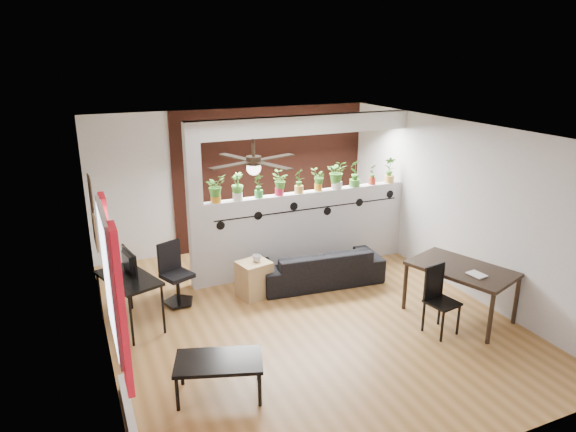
{
  "coord_description": "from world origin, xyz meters",
  "views": [
    {
      "loc": [
        -2.79,
        -5.86,
        3.57
      ],
      "look_at": [
        0.03,
        0.6,
        1.29
      ],
      "focal_mm": 32.0,
      "sensor_mm": 36.0,
      "label": 1
    }
  ],
  "objects_px": {
    "folding_chair": "(438,293)",
    "potted_plant_5": "(318,179)",
    "potted_plant_0": "(215,188)",
    "cube_shelf": "(254,279)",
    "potted_plant_8": "(373,173)",
    "potted_plant_9": "(390,169)",
    "cup": "(257,258)",
    "potted_plant_3": "(279,182)",
    "ceiling_fan": "(254,163)",
    "potted_plant_7": "(355,172)",
    "coffee_table": "(219,364)",
    "sofa": "(320,266)",
    "computer_desk": "(128,282)",
    "potted_plant_2": "(259,185)",
    "dining_table": "(461,273)",
    "potted_plant_4": "(299,180)",
    "office_chair": "(175,278)",
    "potted_plant_6": "(337,174)",
    "potted_plant_1": "(237,186)"
  },
  "relations": [
    {
      "from": "dining_table",
      "to": "folding_chair",
      "type": "relative_size",
      "value": 1.69
    },
    {
      "from": "folding_chair",
      "to": "potted_plant_5",
      "type": "bearing_deg",
      "value": 100.29
    },
    {
      "from": "potted_plant_3",
      "to": "potted_plant_4",
      "type": "xyz_separation_m",
      "value": [
        0.35,
        0.0,
        0.0
      ]
    },
    {
      "from": "cube_shelf",
      "to": "cup",
      "type": "distance_m",
      "value": 0.33
    },
    {
      "from": "potted_plant_4",
      "to": "potted_plant_7",
      "type": "bearing_deg",
      "value": 0.0
    },
    {
      "from": "cup",
      "to": "potted_plant_4",
      "type": "bearing_deg",
      "value": 33.58
    },
    {
      "from": "potted_plant_3",
      "to": "ceiling_fan",
      "type": "bearing_deg",
      "value": -120.81
    },
    {
      "from": "potted_plant_9",
      "to": "sofa",
      "type": "relative_size",
      "value": 0.25
    },
    {
      "from": "potted_plant_7",
      "to": "sofa",
      "type": "bearing_deg",
      "value": -147.01
    },
    {
      "from": "potted_plant_4",
      "to": "dining_table",
      "type": "bearing_deg",
      "value": -60.3
    },
    {
      "from": "ceiling_fan",
      "to": "cup",
      "type": "bearing_deg",
      "value": 69.39
    },
    {
      "from": "dining_table",
      "to": "folding_chair",
      "type": "height_order",
      "value": "folding_chair"
    },
    {
      "from": "potted_plant_1",
      "to": "potted_plant_2",
      "type": "height_order",
      "value": "potted_plant_1"
    },
    {
      "from": "computer_desk",
      "to": "folding_chair",
      "type": "bearing_deg",
      "value": -25.17
    },
    {
      "from": "ceiling_fan",
      "to": "office_chair",
      "type": "xyz_separation_m",
      "value": [
        -0.76,
        1.39,
        -1.91
      ]
    },
    {
      "from": "potted_plant_5",
      "to": "potted_plant_6",
      "type": "bearing_deg",
      "value": -0.0
    },
    {
      "from": "potted_plant_8",
      "to": "potted_plant_9",
      "type": "relative_size",
      "value": 0.79
    },
    {
      "from": "office_chair",
      "to": "potted_plant_7",
      "type": "bearing_deg",
      "value": 7.3
    },
    {
      "from": "coffee_table",
      "to": "dining_table",
      "type": "bearing_deg",
      "value": 5.57
    },
    {
      "from": "potted_plant_0",
      "to": "folding_chair",
      "type": "distance_m",
      "value": 3.56
    },
    {
      "from": "computer_desk",
      "to": "potted_plant_9",
      "type": "bearing_deg",
      "value": 10.34
    },
    {
      "from": "coffee_table",
      "to": "cup",
      "type": "bearing_deg",
      "value": 59.85
    },
    {
      "from": "cube_shelf",
      "to": "potted_plant_1",
      "type": "bearing_deg",
      "value": 77.76
    },
    {
      "from": "potted_plant_6",
      "to": "potted_plant_8",
      "type": "xyz_separation_m",
      "value": [
        0.7,
        0.0,
        -0.06
      ]
    },
    {
      "from": "potted_plant_8",
      "to": "coffee_table",
      "type": "bearing_deg",
      "value": -142.79
    },
    {
      "from": "office_chair",
      "to": "cup",
      "type": "bearing_deg",
      "value": -11.74
    },
    {
      "from": "cup",
      "to": "folding_chair",
      "type": "height_order",
      "value": "folding_chair"
    },
    {
      "from": "computer_desk",
      "to": "coffee_table",
      "type": "xyz_separation_m",
      "value": [
        0.67,
        -1.89,
        -0.27
      ]
    },
    {
      "from": "potted_plant_9",
      "to": "folding_chair",
      "type": "xyz_separation_m",
      "value": [
        -0.94,
        -2.58,
        -1.05
      ]
    },
    {
      "from": "potted_plant_2",
      "to": "potted_plant_8",
      "type": "height_order",
      "value": "potted_plant_2"
    },
    {
      "from": "potted_plant_5",
      "to": "office_chair",
      "type": "bearing_deg",
      "value": -170.7
    },
    {
      "from": "potted_plant_2",
      "to": "coffee_table",
      "type": "distance_m",
      "value": 3.33
    },
    {
      "from": "potted_plant_2",
      "to": "office_chair",
      "type": "distance_m",
      "value": 1.92
    },
    {
      "from": "potted_plant_0",
      "to": "cube_shelf",
      "type": "distance_m",
      "value": 1.5
    },
    {
      "from": "ceiling_fan",
      "to": "cube_shelf",
      "type": "distance_m",
      "value": 2.36
    },
    {
      "from": "potted_plant_0",
      "to": "cube_shelf",
      "type": "bearing_deg",
      "value": -61.57
    },
    {
      "from": "potted_plant_7",
      "to": "coffee_table",
      "type": "distance_m",
      "value": 4.43
    },
    {
      "from": "ceiling_fan",
      "to": "office_chair",
      "type": "bearing_deg",
      "value": 118.7
    },
    {
      "from": "office_chair",
      "to": "folding_chair",
      "type": "xyz_separation_m",
      "value": [
        3.0,
        -2.17,
        0.14
      ]
    },
    {
      "from": "office_chair",
      "to": "coffee_table",
      "type": "xyz_separation_m",
      "value": [
        -0.02,
        -2.32,
        -0.02
      ]
    },
    {
      "from": "potted_plant_3",
      "to": "potted_plant_7",
      "type": "relative_size",
      "value": 0.83
    },
    {
      "from": "dining_table",
      "to": "potted_plant_1",
      "type": "bearing_deg",
      "value": 135.31
    },
    {
      "from": "potted_plant_9",
      "to": "dining_table",
      "type": "xyz_separation_m",
      "value": [
        -0.39,
        -2.39,
        -0.93
      ]
    },
    {
      "from": "potted_plant_4",
      "to": "computer_desk",
      "type": "height_order",
      "value": "potted_plant_4"
    },
    {
      "from": "potted_plant_3",
      "to": "cup",
      "type": "height_order",
      "value": "potted_plant_3"
    },
    {
      "from": "potted_plant_0",
      "to": "cube_shelf",
      "type": "xyz_separation_m",
      "value": [
        0.36,
        -0.66,
        -1.3
      ]
    },
    {
      "from": "potted_plant_5",
      "to": "office_chair",
      "type": "height_order",
      "value": "potted_plant_5"
    },
    {
      "from": "potted_plant_0",
      "to": "potted_plant_9",
      "type": "xyz_separation_m",
      "value": [
        3.16,
        0.0,
        0.01
      ]
    },
    {
      "from": "potted_plant_7",
      "to": "coffee_table",
      "type": "relative_size",
      "value": 0.46
    },
    {
      "from": "potted_plant_6",
      "to": "cube_shelf",
      "type": "height_order",
      "value": "potted_plant_6"
    }
  ]
}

